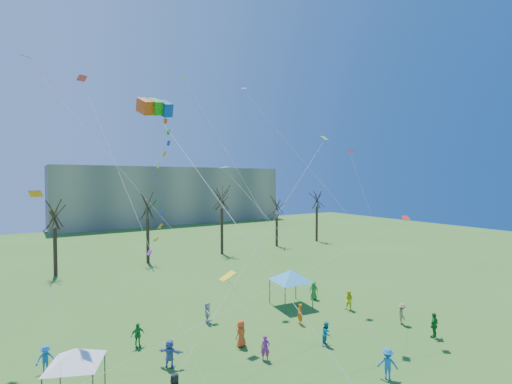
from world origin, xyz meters
TOP-DOWN VIEW (x-y plane):
  - distant_building at (22.00, 82.00)m, footprint 60.00×14.00m
  - bare_tree_row at (6.67, 37.17)m, footprint 69.34×7.93m
  - big_box_kite at (-5.31, 8.22)m, footprint 3.31×8.08m
  - canopy_tent_white at (-10.22, 8.38)m, footprint 3.36×3.36m
  - canopy_tent_blue at (8.24, 13.11)m, footprint 4.43×4.43m
  - festival_crowd at (0.02, 6.86)m, footprint 26.40×14.96m
  - small_kites_aloft at (0.55, 11.16)m, footprint 25.23×20.45m

SIDE VIEW (x-z plane):
  - festival_crowd at x=0.02m, z-range -0.06..1.80m
  - canopy_tent_white at x=-10.22m, z-range 0.95..3.70m
  - canopy_tent_blue at x=8.24m, z-range 1.16..4.51m
  - bare_tree_row at x=6.67m, z-range 1.38..12.63m
  - distant_building at x=22.00m, z-range 0.00..15.00m
  - big_box_kite at x=-5.31m, z-range 1.34..21.28m
  - small_kites_aloft at x=0.55m, z-range -2.79..29.47m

